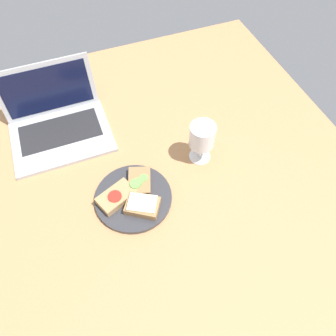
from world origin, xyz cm
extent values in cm
cube|color=#B27F51|center=(0.00, 0.00, 1.50)|extent=(140.00, 140.00, 3.00)
cylinder|color=#333338|center=(-7.62, -6.85, 3.74)|extent=(23.78, 23.78, 1.49)
cube|color=#937047|center=(-4.28, -3.14, 5.69)|extent=(9.56, 11.37, 2.40)
cylinder|color=#6BB74C|center=(-5.96, -4.37, 7.11)|extent=(3.43, 3.43, 0.44)
cylinder|color=#6BB74C|center=(-4.71, -3.84, 7.10)|extent=(2.78, 2.78, 0.43)
cylinder|color=#6BB74C|center=(-2.76, -3.08, 7.04)|extent=(2.61, 2.61, 0.31)
cube|color=#A88456|center=(-12.51, -5.81, 5.70)|extent=(13.03, 10.45, 2.42)
cylinder|color=red|center=(-12.98, -6.36, 7.12)|extent=(4.12, 4.12, 0.42)
cube|color=#937047|center=(-6.08, -11.60, 5.73)|extent=(11.95, 11.14, 2.49)
cube|color=#F4EAB7|center=(-6.08, -11.60, 7.37)|extent=(10.10, 9.16, 0.78)
cylinder|color=white|center=(18.22, 0.85, 3.20)|extent=(7.20, 7.20, 0.40)
cylinder|color=white|center=(18.22, 0.85, 6.69)|extent=(0.93, 0.93, 6.57)
cylinder|color=white|center=(18.22, 0.85, 13.89)|extent=(8.22, 8.22, 7.83)
cylinder|color=white|center=(18.22, 0.85, 12.21)|extent=(7.57, 7.57, 4.47)
cube|color=#ADAFB5|center=(-23.80, 25.60, 3.65)|extent=(33.86, 25.37, 1.30)
cube|color=#232326|center=(-23.80, 27.89, 4.38)|extent=(27.77, 13.95, 0.16)
cube|color=#ADAFB5|center=(-23.80, 39.92, 13.89)|extent=(33.18, 4.07, 19.30)
cube|color=black|center=(-23.80, 39.42, 13.89)|extent=(29.80, 2.91, 16.13)
camera|label=1|loc=(-15.55, -57.55, 91.86)|focal=35.00mm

